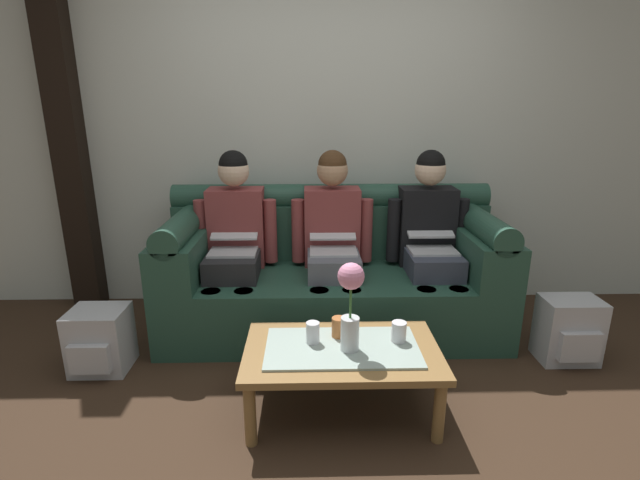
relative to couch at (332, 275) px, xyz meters
The scene contains 14 objects.
ground_plane 1.23m from the couch, 90.00° to the right, with size 14.00×14.00×0.00m, color #382619.
back_wall_patterned 1.20m from the couch, 90.00° to the left, with size 6.00×0.12×2.90m, color silver.
timber_pillar 2.20m from the couch, 167.65° to the left, with size 0.20×0.20×2.90m, color black.
couch is the anchor object (origin of this frame).
person_left 0.72m from the couch, behind, with size 0.56×0.67×1.22m.
person_middle 0.29m from the couch, 90.00° to the right, with size 0.56×0.67×1.22m.
person_right 0.72m from the couch, ahead, with size 0.56×0.67×1.22m.
coffee_table 0.98m from the couch, 90.00° to the right, with size 0.97×0.58×0.36m.
flower_vase 1.04m from the couch, 88.05° to the right, with size 0.13×0.13×0.45m.
cup_near_left 0.95m from the couch, 98.79° to the right, with size 0.07×0.07×0.11m, color silver.
cup_near_right 0.97m from the couch, 72.73° to the right, with size 0.07×0.07×0.10m, color silver.
cup_far_center 0.87m from the couch, 90.68° to the right, with size 0.07×0.07×0.10m, color #B26633.
backpack_right 1.52m from the couch, 20.53° to the right, with size 0.34×0.27×0.40m.
backpack_left 1.51m from the couch, 158.10° to the right, with size 0.32×0.31×0.37m.
Camera 1 is at (-0.16, -1.85, 1.52)m, focal length 26.01 mm.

